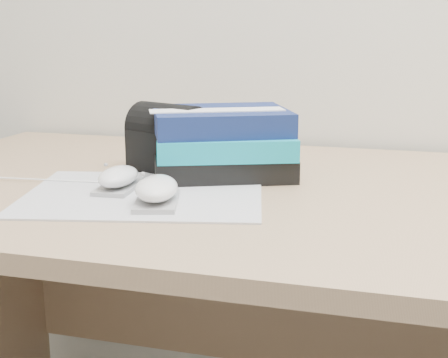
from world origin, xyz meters
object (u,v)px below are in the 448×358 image
(desk, at_px, (310,303))
(book_stack, at_px, (222,143))
(mouse_front, at_px, (157,190))
(pouch, at_px, (168,139))
(mouse_rear, at_px, (118,178))

(desk, distance_m, book_stack, 0.34)
(mouse_front, xyz_separation_m, pouch, (-0.07, 0.23, 0.04))
(mouse_rear, bearing_deg, desk, 27.10)
(desk, xyz_separation_m, book_stack, (-0.17, 0.01, 0.29))
(desk, relative_size, mouse_rear, 14.61)
(desk, height_order, pouch, pouch)
(pouch, bearing_deg, mouse_front, -73.94)
(pouch, bearing_deg, desk, -2.01)
(book_stack, bearing_deg, desk, -2.70)
(mouse_rear, bearing_deg, book_stack, 50.99)
(book_stack, bearing_deg, mouse_front, -99.92)
(desk, relative_size, pouch, 9.91)
(mouse_rear, distance_m, pouch, 0.17)
(mouse_front, height_order, book_stack, book_stack)
(pouch, bearing_deg, mouse_rear, -99.31)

